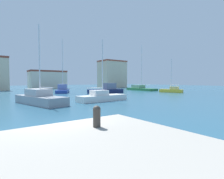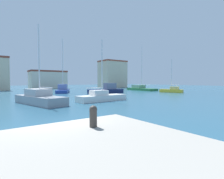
{
  "view_description": "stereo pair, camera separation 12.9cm",
  "coord_description": "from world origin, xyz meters",
  "px_view_note": "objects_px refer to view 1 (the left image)",
  "views": [
    {
      "loc": [
        -2.21,
        -6.89,
        2.39
      ],
      "look_at": [
        16.6,
        18.84,
        0.86
      ],
      "focal_mm": 28.08,
      "sensor_mm": 36.0,
      "label": 1
    },
    {
      "loc": [
        -2.11,
        -6.96,
        2.39
      ],
      "look_at": [
        16.6,
        18.84,
        0.86
      ],
      "focal_mm": 28.08,
      "sensor_mm": 36.0,
      "label": 2
    }
  ],
  "objects_px": {
    "sailboat_green_distant_north": "(140,88)",
    "motorboat_navy_far_right": "(107,90)",
    "sailboat_white_center_channel": "(102,97)",
    "sailboat_grey_inner_mooring": "(40,98)",
    "sailboat_blue_mid_harbor": "(63,90)",
    "sailboat_yellow_near_pier": "(171,90)",
    "mooring_bollard": "(97,115)"
  },
  "relations": [
    {
      "from": "sailboat_green_distant_north",
      "to": "sailboat_grey_inner_mooring",
      "type": "relative_size",
      "value": 1.41
    },
    {
      "from": "sailboat_white_center_channel",
      "to": "sailboat_green_distant_north",
      "type": "xyz_separation_m",
      "value": [
        21.6,
        14.92,
        0.03
      ]
    },
    {
      "from": "sailboat_yellow_near_pier",
      "to": "sailboat_green_distant_north",
      "type": "xyz_separation_m",
      "value": [
        1.25,
        10.28,
        0.0
      ]
    },
    {
      "from": "sailboat_white_center_channel",
      "to": "motorboat_navy_far_right",
      "type": "bearing_deg",
      "value": 53.05
    },
    {
      "from": "sailboat_white_center_channel",
      "to": "sailboat_yellow_near_pier",
      "type": "bearing_deg",
      "value": 12.84
    },
    {
      "from": "mooring_bollard",
      "to": "sailboat_green_distant_north",
      "type": "distance_m",
      "value": 41.16
    },
    {
      "from": "sailboat_white_center_channel",
      "to": "sailboat_green_distant_north",
      "type": "distance_m",
      "value": 26.25
    },
    {
      "from": "sailboat_yellow_near_pier",
      "to": "sailboat_grey_inner_mooring",
      "type": "height_order",
      "value": "sailboat_grey_inner_mooring"
    },
    {
      "from": "sailboat_yellow_near_pier",
      "to": "sailboat_blue_mid_harbor",
      "type": "height_order",
      "value": "sailboat_blue_mid_harbor"
    },
    {
      "from": "sailboat_yellow_near_pier",
      "to": "sailboat_blue_mid_harbor",
      "type": "xyz_separation_m",
      "value": [
        -18.63,
        12.94,
        0.14
      ]
    },
    {
      "from": "sailboat_blue_mid_harbor",
      "to": "sailboat_yellow_near_pier",
      "type": "bearing_deg",
      "value": -34.78
    },
    {
      "from": "sailboat_green_distant_north",
      "to": "sailboat_grey_inner_mooring",
      "type": "height_order",
      "value": "sailboat_green_distant_north"
    },
    {
      "from": "sailboat_blue_mid_harbor",
      "to": "sailboat_grey_inner_mooring",
      "type": "bearing_deg",
      "value": -117.64
    },
    {
      "from": "mooring_bollard",
      "to": "sailboat_grey_inner_mooring",
      "type": "bearing_deg",
      "value": 82.63
    },
    {
      "from": "sailboat_white_center_channel",
      "to": "sailboat_grey_inner_mooring",
      "type": "relative_size",
      "value": 0.9
    },
    {
      "from": "sailboat_green_distant_north",
      "to": "sailboat_blue_mid_harbor",
      "type": "bearing_deg",
      "value": 172.39
    },
    {
      "from": "sailboat_yellow_near_pier",
      "to": "motorboat_navy_far_right",
      "type": "xyz_separation_m",
      "value": [
        -12.39,
        5.94,
        0.15
      ]
    },
    {
      "from": "sailboat_green_distant_north",
      "to": "motorboat_navy_far_right",
      "type": "height_order",
      "value": "sailboat_green_distant_north"
    },
    {
      "from": "sailboat_green_distant_north",
      "to": "sailboat_grey_inner_mooring",
      "type": "xyz_separation_m",
      "value": [
        -28.34,
        -13.51,
        0.1
      ]
    },
    {
      "from": "sailboat_green_distant_north",
      "to": "sailboat_grey_inner_mooring",
      "type": "bearing_deg",
      "value": -154.51
    },
    {
      "from": "motorboat_navy_far_right",
      "to": "sailboat_blue_mid_harbor",
      "type": "bearing_deg",
      "value": 131.73
    },
    {
      "from": "mooring_bollard",
      "to": "sailboat_white_center_channel",
      "type": "bearing_deg",
      "value": 56.53
    },
    {
      "from": "sailboat_green_distant_north",
      "to": "mooring_bollard",
      "type": "bearing_deg",
      "value": -137.23
    },
    {
      "from": "sailboat_grey_inner_mooring",
      "to": "motorboat_navy_far_right",
      "type": "xyz_separation_m",
      "value": [
        14.7,
        9.17,
        0.05
      ]
    },
    {
      "from": "sailboat_yellow_near_pier",
      "to": "sailboat_grey_inner_mooring",
      "type": "relative_size",
      "value": 0.86
    },
    {
      "from": "sailboat_blue_mid_harbor",
      "to": "sailboat_grey_inner_mooring",
      "type": "relative_size",
      "value": 1.35
    },
    {
      "from": "sailboat_white_center_channel",
      "to": "sailboat_blue_mid_harbor",
      "type": "distance_m",
      "value": 17.66
    },
    {
      "from": "sailboat_blue_mid_harbor",
      "to": "motorboat_navy_far_right",
      "type": "distance_m",
      "value": 9.37
    },
    {
      "from": "sailboat_white_center_channel",
      "to": "sailboat_blue_mid_harbor",
      "type": "bearing_deg",
      "value": 84.4
    },
    {
      "from": "sailboat_white_center_channel",
      "to": "sailboat_grey_inner_mooring",
      "type": "distance_m",
      "value": 6.89
    },
    {
      "from": "sailboat_blue_mid_harbor",
      "to": "sailboat_green_distant_north",
      "type": "xyz_separation_m",
      "value": [
        19.88,
        -2.66,
        -0.14
      ]
    },
    {
      "from": "sailboat_blue_mid_harbor",
      "to": "motorboat_navy_far_right",
      "type": "xyz_separation_m",
      "value": [
        6.24,
        -6.99,
        0.01
      ]
    }
  ]
}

